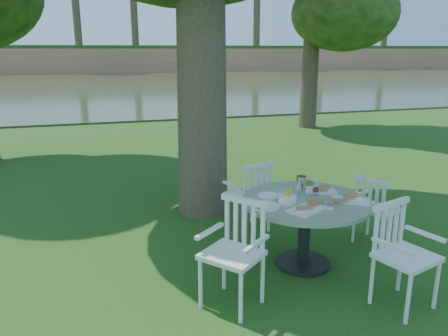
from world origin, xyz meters
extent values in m
plane|color=#11360B|center=(0.00, 0.00, 0.00)|extent=(140.00, 140.00, 0.00)
cylinder|color=black|center=(0.58, -0.71, 0.02)|extent=(0.56, 0.56, 0.04)
cylinder|color=black|center=(0.58, -0.71, 0.36)|extent=(0.12, 0.12, 0.64)
cylinder|color=gray|center=(0.58, -0.71, 0.70)|extent=(1.28, 1.28, 0.04)
cylinder|color=white|center=(1.83, -0.56, 0.20)|extent=(0.03, 0.03, 0.40)
cylinder|color=white|center=(1.68, -0.24, 0.20)|extent=(0.03, 0.03, 0.40)
cylinder|color=white|center=(1.54, -0.70, 0.20)|extent=(0.03, 0.03, 0.40)
cylinder|color=white|center=(1.39, -0.38, 0.20)|extent=(0.03, 0.03, 0.40)
cube|color=white|center=(1.61, -0.47, 0.42)|extent=(0.51, 0.53, 0.04)
cube|color=white|center=(1.45, -0.55, 0.60)|extent=(0.21, 0.38, 0.41)
cylinder|color=white|center=(0.47, 0.53, 0.22)|extent=(0.04, 0.04, 0.44)
cylinder|color=white|center=(0.10, 0.42, 0.22)|extent=(0.04, 0.04, 0.44)
cylinder|color=white|center=(0.57, 0.20, 0.22)|extent=(0.04, 0.04, 0.44)
cylinder|color=white|center=(0.20, 0.09, 0.22)|extent=(0.04, 0.04, 0.44)
cube|color=white|center=(0.33, 0.31, 0.46)|extent=(0.55, 0.52, 0.04)
cube|color=white|center=(0.39, 0.12, 0.66)|extent=(0.44, 0.17, 0.45)
cylinder|color=white|center=(-0.62, -1.16, 0.23)|extent=(0.04, 0.04, 0.46)
cylinder|color=white|center=(-0.36, -1.47, 0.23)|extent=(0.04, 0.04, 0.46)
cylinder|color=white|center=(-0.34, -0.93, 0.23)|extent=(0.04, 0.04, 0.46)
cylinder|color=white|center=(-0.08, -1.24, 0.23)|extent=(0.04, 0.04, 0.46)
cube|color=white|center=(-0.35, -1.20, 0.48)|extent=(0.63, 0.63, 0.04)
cube|color=white|center=(-0.19, -1.07, 0.69)|extent=(0.33, 0.38, 0.47)
cylinder|color=white|center=(0.93, -1.87, 0.22)|extent=(0.04, 0.04, 0.45)
cylinder|color=white|center=(1.31, -1.76, 0.22)|extent=(0.04, 0.04, 0.45)
cylinder|color=white|center=(0.83, -1.53, 0.22)|extent=(0.04, 0.04, 0.45)
cylinder|color=white|center=(1.21, -1.42, 0.22)|extent=(0.04, 0.04, 0.45)
cube|color=white|center=(1.07, -1.64, 0.47)|extent=(0.56, 0.53, 0.04)
cube|color=white|center=(1.01, -1.45, 0.67)|extent=(0.45, 0.17, 0.46)
cube|color=white|center=(0.45, -0.98, 0.72)|extent=(0.43, 0.37, 0.01)
cube|color=white|center=(0.99, -0.88, 0.72)|extent=(0.42, 0.38, 0.01)
cube|color=white|center=(0.82, -0.51, 0.72)|extent=(0.42, 0.30, 0.02)
cylinder|color=white|center=(0.12, -0.78, 0.72)|extent=(0.29, 0.29, 0.01)
cylinder|color=white|center=(0.27, -0.51, 0.72)|extent=(0.23, 0.23, 0.01)
cylinder|color=white|center=(0.36, -0.74, 0.75)|extent=(0.18, 0.18, 0.07)
cylinder|color=white|center=(0.76, -0.42, 0.75)|extent=(0.18, 0.18, 0.06)
cylinder|color=silver|center=(0.59, -0.57, 0.82)|extent=(0.10, 0.10, 0.20)
cylinder|color=white|center=(0.74, -0.62, 0.80)|extent=(0.06, 0.06, 0.17)
cylinder|color=white|center=(0.52, -0.65, 0.77)|extent=(0.06, 0.06, 0.10)
cylinder|color=white|center=(0.33, -0.65, 0.77)|extent=(0.06, 0.06, 0.10)
cylinder|color=white|center=(0.68, -1.01, 0.73)|extent=(0.07, 0.07, 0.03)
cylinder|color=white|center=(1.09, -0.86, 0.73)|extent=(0.08, 0.08, 0.03)
cylinder|color=white|center=(1.13, -0.76, 0.73)|extent=(0.06, 0.06, 0.03)
cylinder|color=white|center=(0.03, -0.86, 0.73)|extent=(0.06, 0.06, 0.03)
ellipsoid|color=#1E3310|center=(4.49, 6.83, 3.09)|extent=(3.29, 3.29, 2.30)
cube|color=#2D351F|center=(0.00, 23.00, 0.00)|extent=(100.00, 28.00, 0.12)
cube|color=#A26B4B|center=(0.00, 38.50, 1.10)|extent=(100.00, 3.00, 2.20)
cube|color=#11360B|center=(0.00, 46.00, 2.35)|extent=(100.00, 18.00, 0.30)
camera|label=1|loc=(-1.38, -4.43, 2.17)|focal=35.00mm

